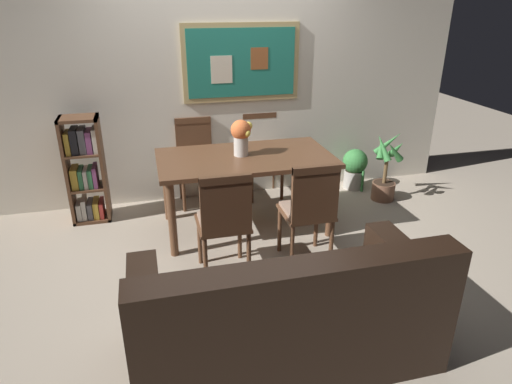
{
  "coord_description": "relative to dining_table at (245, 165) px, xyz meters",
  "views": [
    {
      "loc": [
        -0.83,
        -3.36,
        2.07
      ],
      "look_at": [
        -0.03,
        -0.19,
        0.65
      ],
      "focal_mm": 31.47,
      "sensor_mm": 36.0,
      "label": 1
    }
  ],
  "objects": [
    {
      "name": "dining_chair_far_right",
      "position": [
        0.36,
        0.78,
        -0.1
      ],
      "size": [
        0.4,
        0.41,
        0.91
      ],
      "color": "brown",
      "rests_on": "ground_plane"
    },
    {
      "name": "dining_chair_far_left",
      "position": [
        -0.38,
        0.74,
        -0.1
      ],
      "size": [
        0.4,
        0.41,
        0.91
      ],
      "color": "brown",
      "rests_on": "ground_plane"
    },
    {
      "name": "dining_chair_near_right",
      "position": [
        0.35,
        -0.77,
        -0.1
      ],
      "size": [
        0.4,
        0.41,
        0.91
      ],
      "color": "brown",
      "rests_on": "ground_plane"
    },
    {
      "name": "bookshelf",
      "position": [
        -1.47,
        0.55,
        -0.12
      ],
      "size": [
        0.36,
        0.28,
        1.05
      ],
      "color": "brown",
      "rests_on": "ground_plane"
    },
    {
      "name": "wall_back_with_painting",
      "position": [
        -0.03,
        0.9,
        0.66
      ],
      "size": [
        5.2,
        0.14,
        2.6
      ],
      "color": "silver",
      "rests_on": "ground_plane"
    },
    {
      "name": "potted_palm",
      "position": [
        1.63,
        0.27,
        -0.34
      ],
      "size": [
        0.38,
        0.39,
        0.76
      ],
      "color": "brown",
      "rests_on": "ground_plane"
    },
    {
      "name": "ground_plane",
      "position": [
        -0.03,
        -0.46,
        -0.64
      ],
      "size": [
        12.0,
        12.0,
        0.0
      ],
      "primitive_type": "plane",
      "color": "tan"
    },
    {
      "name": "flower_vase",
      "position": [
        -0.03,
        0.04,
        0.29
      ],
      "size": [
        0.2,
        0.2,
        0.33
      ],
      "color": "beige",
      "rests_on": "dining_table"
    },
    {
      "name": "leather_couch",
      "position": [
        -0.16,
        -1.76,
        -0.33
      ],
      "size": [
        1.8,
        0.84,
        0.84
      ],
      "color": "black",
      "rests_on": "ground_plane"
    },
    {
      "name": "dining_chair_near_left",
      "position": [
        -0.35,
        -0.8,
        -0.1
      ],
      "size": [
        0.4,
        0.41,
        0.91
      ],
      "color": "brown",
      "rests_on": "ground_plane"
    },
    {
      "name": "dining_table",
      "position": [
        0.0,
        0.0,
        0.0
      ],
      "size": [
        1.6,
        0.88,
        0.73
      ],
      "color": "brown",
      "rests_on": "ground_plane"
    },
    {
      "name": "potted_ivy",
      "position": [
        1.45,
        0.65,
        -0.39
      ],
      "size": [
        0.29,
        0.29,
        0.5
      ],
      "color": "#B2ADA3",
      "rests_on": "ground_plane"
    }
  ]
}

